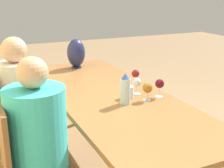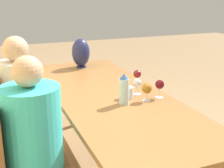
{
  "view_description": "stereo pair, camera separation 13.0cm",
  "coord_description": "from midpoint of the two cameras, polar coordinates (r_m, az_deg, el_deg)",
  "views": [
    {
      "loc": [
        -2.29,
        1.03,
        1.58
      ],
      "look_at": [
        -0.06,
        0.0,
        0.82
      ],
      "focal_mm": 50.0,
      "sensor_mm": 36.0,
      "label": 1
    },
    {
      "loc": [
        -2.34,
        0.91,
        1.58
      ],
      "look_at": [
        -0.06,
        0.0,
        0.82
      ],
      "focal_mm": 50.0,
      "sensor_mm": 36.0,
      "label": 2
    }
  ],
  "objects": [
    {
      "name": "wine_glass_1",
      "position": [
        2.56,
        7.26,
        -0.05
      ],
      "size": [
        0.07,
        0.07,
        0.15
      ],
      "color": "silver",
      "rests_on": "dining_table"
    },
    {
      "name": "wine_glass_2",
      "position": [
        2.86,
        3.02,
        1.82
      ],
      "size": [
        0.07,
        0.07,
        0.14
      ],
      "color": "silver",
      "rests_on": "dining_table"
    },
    {
      "name": "chair_far",
      "position": [
        2.81,
        -19.17,
        -6.63
      ],
      "size": [
        0.44,
        0.44,
        0.93
      ],
      "color": "brown",
      "rests_on": "ground_plane"
    },
    {
      "name": "ground_plane",
      "position": [
        2.97,
        -1.79,
        -15.01
      ],
      "size": [
        14.0,
        14.0,
        0.0
      ],
      "primitive_type": "plane",
      "color": "#937551"
    },
    {
      "name": "vase",
      "position": [
        3.51,
        -7.65,
        5.61
      ],
      "size": [
        0.2,
        0.2,
        0.33
      ],
      "color": "#1E234C",
      "rests_on": "dining_table"
    },
    {
      "name": "chair_near",
      "position": [
        2.14,
        -16.87,
        -14.13
      ],
      "size": [
        0.44,
        0.44,
        0.93
      ],
      "color": "brown",
      "rests_on": "ground_plane"
    },
    {
      "name": "water_bottle",
      "position": [
        2.39,
        0.89,
        -0.95
      ],
      "size": [
        0.08,
        0.08,
        0.24
      ],
      "color": "#ADCCD6",
      "rests_on": "dining_table"
    },
    {
      "name": "person_near",
      "position": [
        2.09,
        -14.77,
        -10.48
      ],
      "size": [
        0.38,
        0.38,
        1.2
      ],
      "color": "#2D2D38",
      "rests_on": "ground_plane"
    },
    {
      "name": "person_far",
      "position": [
        2.76,
        -17.74,
        -3.33
      ],
      "size": [
        0.32,
        0.32,
        1.21
      ],
      "color": "#2D2D38",
      "rests_on": "ground_plane"
    },
    {
      "name": "wine_glass_3",
      "position": [
        2.47,
        5.02,
        -0.8
      ],
      "size": [
        0.08,
        0.08,
        0.14
      ],
      "color": "silver",
      "rests_on": "dining_table"
    },
    {
      "name": "wine_glass_0",
      "position": [
        2.62,
        3.15,
        0.22
      ],
      "size": [
        0.07,
        0.07,
        0.14
      ],
      "color": "silver",
      "rests_on": "dining_table"
    },
    {
      "name": "dining_table",
      "position": [
        2.68,
        -1.92,
        -3.09
      ],
      "size": [
        2.48,
        0.9,
        0.72
      ],
      "color": "#936033",
      "rests_on": "ground_plane"
    },
    {
      "name": "water_tumbler",
      "position": [
        2.54,
        1.6,
        -1.5
      ],
      "size": [
        0.08,
        0.08,
        0.09
      ],
      "color": "silver",
      "rests_on": "dining_table"
    }
  ]
}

